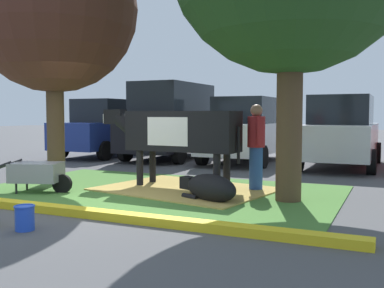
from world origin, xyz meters
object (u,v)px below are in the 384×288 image
Objects in this scene: cow_holstein at (178,132)px; bucket_blue at (25,217)px; hatchback_white at (247,131)px; calf_lying at (210,188)px; wheelbarrow at (38,173)px; suv_black at (173,121)px; person_handler at (256,145)px; sedan_blue at (107,128)px; sedan_silver at (341,132)px; shade_tree_left at (53,9)px.

cow_holstein is 9.60× the size of bucket_blue.
cow_holstein is 5.37m from hatchback_white.
wheelbarrow is (-3.30, -0.57, 0.15)m from calf_lying.
person_handler is at bearing -49.37° from suv_black.
wheelbarrow is 7.10m from suv_black.
sedan_blue is at bearing 115.25° from wheelbarrow.
sedan_silver is at bearing 76.85° from calf_lying.
sedan_blue is 1.00× the size of sedan_silver.
calf_lying is 0.78× the size of person_handler.
hatchback_white is (-0.25, 5.36, -0.16)m from cow_holstein.
person_handler is (1.55, 0.30, -0.23)m from cow_holstein.
suv_black reaches higher than hatchback_white.
person_handler is at bearing -101.96° from sedan_silver.
suv_black is (-2.50, 9.20, 1.10)m from bucket_blue.
suv_black reaches higher than cow_holstein.
cow_holstein reaches higher than wheelbarrow.
sedan_blue is 2.62m from suv_black.
sedan_blue reaches higher than bucket_blue.
bucket_blue is at bearing -114.60° from person_handler.
wheelbarrow is 8.35m from sedan_silver.
wheelbarrow is (0.58, -1.17, -3.36)m from shade_tree_left.
person_handler reaches higher than cow_holstein.
suv_black is at bearing 179.20° from hatchback_white.
calf_lying is 6.60m from hatchback_white.
sedan_silver reaches higher than person_handler.
sedan_silver is (2.59, 5.21, -0.16)m from cow_holstein.
calf_lying is 4.01× the size of bucket_blue.
person_handler is at bearing -70.49° from hatchback_white.
sedan_blue is 1.00× the size of hatchback_white.
cow_holstein is 1.86× the size of person_handler.
sedan_silver is at bearing 72.06° from bucket_blue.
sedan_blue is at bearing 179.47° from sedan_silver.
hatchback_white is (-1.79, 5.06, 0.07)m from person_handler.
calf_lying reaches higher than bucket_blue.
sedan_blue is at bearing 119.28° from bucket_blue.
shade_tree_left reaches higher than suv_black.
hatchback_white is (2.50, 5.81, -2.76)m from shade_tree_left.
cow_holstein is 3.94m from bucket_blue.
shade_tree_left reaches higher than wheelbarrow.
wheelbarrow is at bearing -63.78° from shade_tree_left.
hatchback_white reaches higher than bucket_blue.
suv_black is (-0.66, 7.02, 0.88)m from wheelbarrow.
hatchback_white is (2.58, -0.04, -0.29)m from suv_black.
hatchback_white is at bearing 92.63° from cow_holstein.
sedan_blue is (-6.56, 6.34, 0.75)m from calf_lying.
sedan_silver is at bearing 78.04° from person_handler.
cow_holstein is 1.79m from calf_lying.
hatchback_white reaches higher than calf_lying.
shade_tree_left is 3.48× the size of wheelbarrow.
wheelbarrow is (-3.72, -1.92, -0.53)m from person_handler.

